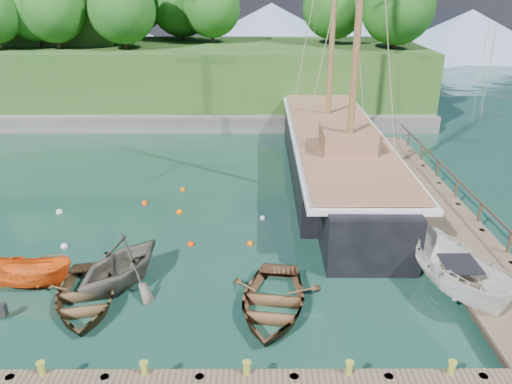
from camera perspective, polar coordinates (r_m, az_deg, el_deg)
ground at (r=20.09m, az=-6.65°, el=-11.24°), size 160.00×160.00×0.00m
dock_east at (r=27.48m, az=19.56°, el=-1.61°), size 3.20×24.00×1.10m
rowboat_0 at (r=20.30m, az=-18.89°, el=-12.10°), size 4.23×5.25×0.96m
rowboat_1 at (r=21.07m, az=-15.00°, el=-10.17°), size 5.36×5.59×2.28m
rowboat_2 at (r=18.98m, az=1.82°, el=-13.38°), size 4.23×5.41×1.02m
motorboat_orange at (r=22.15m, az=-24.39°, el=-9.85°), size 3.73×1.53×1.42m
cabin_boat_white at (r=21.20m, az=21.76°, el=-10.93°), size 3.47×5.87×2.13m
schooner at (r=31.23m, az=9.04°, el=3.97°), size 5.72×29.71×22.19m
mooring_buoy_0 at (r=24.62m, az=-21.05°, el=-5.89°), size 0.34×0.34×0.34m
mooring_buoy_1 at (r=26.55m, az=-8.73°, el=-2.38°), size 0.35×0.35×0.35m
mooring_buoy_2 at (r=23.36m, az=-7.47°, el=-6.03°), size 0.33×0.33×0.33m
mooring_buoy_3 at (r=25.63m, az=0.79°, el=-3.06°), size 0.30×0.30×0.30m
mooring_buoy_4 at (r=27.98m, az=-12.59°, el=-1.32°), size 0.36×0.36×0.36m
mooring_buoy_5 at (r=29.36m, az=-8.36°, el=0.19°), size 0.32×0.32×0.32m
mooring_buoy_6 at (r=28.24m, az=-21.54°, el=-2.21°), size 0.35×0.35×0.35m
mooring_buoy_7 at (r=23.22m, az=-0.70°, el=-6.00°), size 0.30×0.30×0.30m
headland at (r=50.52m, az=-18.25°, el=15.38°), size 51.00×19.31×12.90m
distant_ridge at (r=86.80m, az=1.26°, el=18.40°), size 117.00×40.00×10.00m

